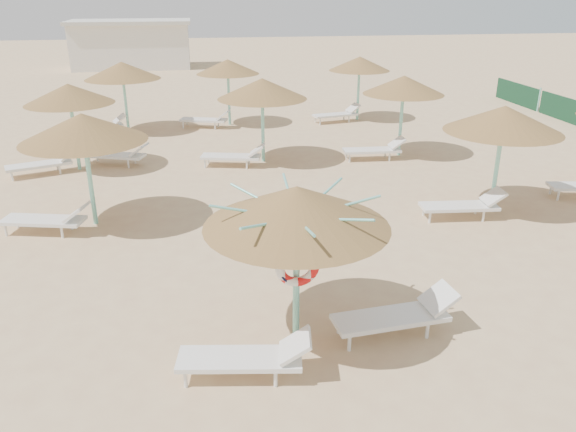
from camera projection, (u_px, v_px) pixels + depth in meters
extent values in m
plane|color=tan|center=(311.00, 333.00, 9.40)|extent=(120.00, 120.00, 0.00)
cylinder|color=#7DD9C9|center=(296.00, 276.00, 8.99)|extent=(0.11, 0.11, 2.18)
cone|color=olive|center=(297.00, 206.00, 8.54)|extent=(2.91, 2.91, 0.65)
cylinder|color=#7DD9C9|center=(297.00, 221.00, 8.64)|extent=(0.20, 0.20, 0.12)
cylinder|color=#7DD9C9|center=(339.00, 207.00, 8.66)|extent=(1.32, 0.04, 0.34)
cylinder|color=#7DD9C9|center=(320.00, 197.00, 9.07)|extent=(0.96, 0.96, 0.34)
cylinder|color=#7DD9C9|center=(290.00, 195.00, 9.18)|extent=(0.04, 1.32, 0.34)
cylinder|color=#7DD9C9|center=(262.00, 201.00, 8.93)|extent=(0.96, 0.96, 0.34)
cylinder|color=#7DD9C9|center=(253.00, 212.00, 8.47)|extent=(1.32, 0.04, 0.34)
cylinder|color=#7DD9C9|center=(270.00, 223.00, 8.06)|extent=(0.96, 0.96, 0.34)
cylinder|color=#7DD9C9|center=(305.00, 227.00, 7.95)|extent=(0.04, 1.32, 0.34)
cylinder|color=#7DD9C9|center=(334.00, 219.00, 8.20)|extent=(0.96, 0.96, 0.34)
torus|color=red|center=(297.00, 266.00, 8.82)|extent=(0.72, 0.15, 0.72)
cylinder|color=white|center=(185.00, 379.00, 8.09)|extent=(0.06, 0.06, 0.27)
cylinder|color=white|center=(190.00, 359.00, 8.53)|extent=(0.06, 0.06, 0.27)
cylinder|color=white|center=(275.00, 379.00, 8.10)|extent=(0.06, 0.06, 0.27)
cylinder|color=white|center=(276.00, 358.00, 8.55)|extent=(0.06, 0.06, 0.27)
cube|color=white|center=(240.00, 359.00, 8.25)|extent=(1.90, 0.86, 0.08)
cube|color=white|center=(295.00, 345.00, 8.17)|extent=(0.55, 0.64, 0.35)
cylinder|color=white|center=(349.00, 343.00, 8.90)|extent=(0.06, 0.06, 0.28)
cylinder|color=white|center=(339.00, 326.00, 9.36)|extent=(0.06, 0.06, 0.28)
cylinder|color=white|center=(427.00, 331.00, 9.23)|extent=(0.06, 0.06, 0.28)
cylinder|color=white|center=(413.00, 315.00, 9.68)|extent=(0.06, 0.06, 0.28)
cube|color=white|center=(390.00, 318.00, 9.25)|extent=(1.97, 0.81, 0.08)
cube|color=white|center=(439.00, 298.00, 9.36)|extent=(0.55, 0.65, 0.37)
cylinder|color=#7DD9C9|center=(90.00, 179.00, 13.34)|extent=(0.11, 0.11, 2.30)
cone|color=olive|center=(83.00, 127.00, 12.87)|extent=(2.90, 2.90, 0.65)
cylinder|color=#7DD9C9|center=(84.00, 138.00, 12.96)|extent=(0.20, 0.20, 0.12)
cylinder|color=white|center=(6.00, 231.00, 13.02)|extent=(0.06, 0.06, 0.28)
cylinder|color=white|center=(17.00, 222.00, 13.48)|extent=(0.06, 0.06, 0.28)
cylinder|color=white|center=(62.00, 232.00, 12.92)|extent=(0.06, 0.06, 0.28)
cylinder|color=white|center=(72.00, 224.00, 13.38)|extent=(0.06, 0.06, 0.28)
cube|color=white|center=(43.00, 220.00, 13.13)|extent=(1.99, 1.06, 0.08)
cube|color=white|center=(77.00, 212.00, 12.97)|extent=(0.61, 0.70, 0.36)
cylinder|color=#7DD9C9|center=(75.00, 134.00, 17.45)|extent=(0.11, 0.11, 2.30)
cone|color=olive|center=(69.00, 94.00, 16.98)|extent=(2.67, 2.67, 0.60)
cylinder|color=#7DD9C9|center=(70.00, 102.00, 17.07)|extent=(0.20, 0.20, 0.12)
cylinder|color=white|center=(12.00, 177.00, 16.74)|extent=(0.06, 0.06, 0.28)
cylinder|color=white|center=(11.00, 172.00, 17.15)|extent=(0.06, 0.06, 0.28)
cylinder|color=white|center=(60.00, 170.00, 17.35)|extent=(0.06, 0.06, 0.28)
cylinder|color=white|center=(57.00, 166.00, 17.75)|extent=(0.06, 0.06, 0.28)
cube|color=white|center=(39.00, 165.00, 17.24)|extent=(2.00, 1.23, 0.08)
cube|color=white|center=(67.00, 154.00, 17.53)|extent=(0.66, 0.73, 0.36)
cylinder|color=white|center=(90.00, 162.00, 18.18)|extent=(0.06, 0.06, 0.28)
cylinder|color=white|center=(97.00, 157.00, 18.63)|extent=(0.06, 0.06, 0.28)
cylinder|color=white|center=(128.00, 164.00, 17.95)|extent=(0.06, 0.06, 0.28)
cylinder|color=white|center=(135.00, 159.00, 18.40)|extent=(0.06, 0.06, 0.28)
cube|color=white|center=(115.00, 155.00, 18.20)|extent=(2.00, 1.23, 0.08)
cube|color=white|center=(139.00, 149.00, 17.96)|extent=(0.66, 0.73, 0.36)
cylinder|color=#7DD9C9|center=(126.00, 103.00, 22.15)|extent=(0.11, 0.11, 2.30)
cone|color=olive|center=(122.00, 70.00, 21.68)|extent=(2.91, 2.91, 0.65)
cylinder|color=#7DD9C9|center=(123.00, 77.00, 21.78)|extent=(0.20, 0.20, 0.12)
cylinder|color=white|center=(78.00, 135.00, 21.48)|extent=(0.06, 0.06, 0.28)
cylinder|color=white|center=(76.00, 132.00, 21.90)|extent=(0.06, 0.06, 0.28)
cylinder|color=white|center=(114.00, 131.00, 22.02)|extent=(0.06, 0.06, 0.28)
cylinder|color=white|center=(112.00, 128.00, 22.43)|extent=(0.06, 0.06, 0.28)
cube|color=white|center=(98.00, 127.00, 21.94)|extent=(2.00, 1.12, 0.08)
cube|color=white|center=(119.00, 119.00, 22.18)|extent=(0.63, 0.71, 0.36)
cylinder|color=#7DD9C9|center=(263.00, 127.00, 18.27)|extent=(0.11, 0.11, 2.30)
cone|color=olive|center=(262.00, 89.00, 17.80)|extent=(2.88, 2.88, 0.65)
cylinder|color=#7DD9C9|center=(262.00, 96.00, 17.90)|extent=(0.20, 0.20, 0.12)
cylinder|color=white|center=(205.00, 164.00, 17.95)|extent=(0.06, 0.06, 0.28)
cylinder|color=white|center=(208.00, 159.00, 18.41)|extent=(0.06, 0.06, 0.28)
cylinder|color=white|center=(247.00, 165.00, 17.86)|extent=(0.06, 0.06, 0.28)
cylinder|color=white|center=(249.00, 160.00, 18.32)|extent=(0.06, 0.06, 0.28)
cube|color=white|center=(231.00, 157.00, 18.06)|extent=(1.99, 1.04, 0.08)
cube|color=white|center=(257.00, 150.00, 17.91)|extent=(0.61, 0.69, 0.36)
cylinder|color=#7DD9C9|center=(229.00, 97.00, 23.27)|extent=(0.11, 0.11, 2.30)
cone|color=olive|center=(228.00, 67.00, 22.81)|extent=(2.57, 2.57, 0.58)
cylinder|color=#7DD9C9|center=(228.00, 73.00, 22.90)|extent=(0.20, 0.20, 0.12)
cylinder|color=white|center=(183.00, 125.00, 23.01)|extent=(0.06, 0.06, 0.28)
cylinder|color=white|center=(187.00, 122.00, 23.47)|extent=(0.06, 0.06, 0.28)
cylinder|color=white|center=(215.00, 126.00, 22.82)|extent=(0.06, 0.06, 0.28)
cylinder|color=white|center=(218.00, 123.00, 23.28)|extent=(0.06, 0.06, 0.28)
cube|color=white|center=(203.00, 120.00, 23.06)|extent=(2.00, 1.17, 0.08)
cube|color=white|center=(223.00, 115.00, 22.85)|extent=(0.64, 0.72, 0.36)
cylinder|color=#7DD9C9|center=(497.00, 168.00, 14.18)|extent=(0.11, 0.11, 2.30)
cone|color=olive|center=(504.00, 119.00, 13.71)|extent=(2.87, 2.87, 0.65)
cylinder|color=#7DD9C9|center=(502.00, 129.00, 13.80)|extent=(0.20, 0.20, 0.12)
cylinder|color=white|center=(430.00, 218.00, 13.75)|extent=(0.06, 0.06, 0.28)
cylinder|color=white|center=(424.00, 210.00, 14.21)|extent=(0.06, 0.06, 0.28)
cylinder|color=white|center=(483.00, 216.00, 13.84)|extent=(0.06, 0.06, 0.28)
cylinder|color=white|center=(476.00, 209.00, 14.30)|extent=(0.06, 0.06, 0.28)
cube|color=white|center=(459.00, 206.00, 13.97)|extent=(1.95, 0.79, 0.08)
cube|color=white|center=(493.00, 196.00, 13.93)|extent=(0.54, 0.64, 0.36)
cylinder|color=#7DD9C9|center=(401.00, 122.00, 18.98)|extent=(0.11, 0.11, 2.30)
cone|color=olive|center=(404.00, 85.00, 18.51)|extent=(2.69, 2.69, 0.60)
cylinder|color=#7DD9C9|center=(403.00, 92.00, 18.60)|extent=(0.20, 0.20, 0.12)
cylinder|color=white|center=(350.00, 158.00, 18.53)|extent=(0.06, 0.06, 0.28)
cylinder|color=white|center=(347.00, 154.00, 18.99)|extent=(0.06, 0.06, 0.28)
cylinder|color=white|center=(389.00, 157.00, 18.66)|extent=(0.06, 0.06, 0.28)
cylinder|color=white|center=(385.00, 153.00, 19.12)|extent=(0.06, 0.06, 0.28)
cube|color=white|center=(372.00, 150.00, 18.77)|extent=(1.93, 0.72, 0.08)
cube|color=white|center=(397.00, 143.00, 18.76)|extent=(0.52, 0.62, 0.36)
cylinder|color=#7DD9C9|center=(358.00, 93.00, 24.19)|extent=(0.11, 0.11, 2.30)
cone|color=olive|center=(360.00, 63.00, 23.72)|extent=(2.59, 2.59, 0.58)
cylinder|color=#7DD9C9|center=(359.00, 69.00, 23.81)|extent=(0.20, 0.20, 0.12)
cylinder|color=white|center=(320.00, 122.00, 23.57)|extent=(0.06, 0.06, 0.28)
cylinder|color=white|center=(315.00, 119.00, 24.00)|extent=(0.06, 0.06, 0.28)
cylinder|color=white|center=(349.00, 119.00, 24.00)|extent=(0.06, 0.06, 0.28)
cylinder|color=white|center=(344.00, 117.00, 24.44)|extent=(0.06, 0.06, 0.28)
cube|color=white|center=(335.00, 115.00, 23.97)|extent=(1.98, 0.98, 0.08)
cube|color=white|center=(353.00, 108.00, 24.16)|extent=(0.59, 0.68, 0.36)
cylinder|color=white|center=(558.00, 196.00, 15.21)|extent=(0.06, 0.06, 0.28)
cylinder|color=white|center=(550.00, 189.00, 15.67)|extent=(0.06, 0.06, 0.28)
cube|color=silver|center=(132.00, 46.00, 39.93)|extent=(8.00, 4.00, 3.00)
cube|color=beige|center=(130.00, 22.00, 39.32)|extent=(8.40, 4.40, 0.25)
cube|color=#194D30|center=(567.00, 110.00, 24.07)|extent=(0.08, 3.80, 1.00)
cube|color=#194D30|center=(517.00, 94.00, 27.73)|extent=(0.08, 3.80, 1.00)
cylinder|color=#7DD9C9|center=(539.00, 100.00, 25.97)|extent=(0.08, 0.08, 1.10)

